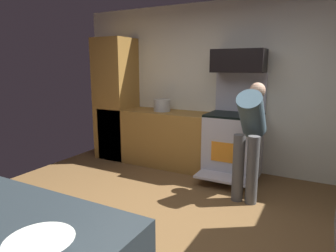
# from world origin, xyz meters

# --- Properties ---
(ground_plane) EXTENTS (5.20, 4.80, 0.02)m
(ground_plane) POSITION_xyz_m (0.00, 0.00, -0.01)
(ground_plane) COLOR brown
(wall_back) EXTENTS (5.20, 0.12, 2.60)m
(wall_back) POSITION_xyz_m (0.00, 2.34, 1.30)
(wall_back) COLOR silver
(wall_back) RESTS_ON ground
(lower_cabinet_run) EXTENTS (2.40, 0.60, 0.90)m
(lower_cabinet_run) POSITION_xyz_m (-0.90, 1.98, 0.45)
(lower_cabinet_run) COLOR #A17233
(lower_cabinet_run) RESTS_ON ground
(cabinet_column) EXTENTS (0.60, 0.60, 2.10)m
(cabinet_column) POSITION_xyz_m (-1.90, 1.98, 1.05)
(cabinet_column) COLOR #A17233
(cabinet_column) RESTS_ON ground
(oven_range) EXTENTS (0.76, 0.97, 1.54)m
(oven_range) POSITION_xyz_m (0.25, 1.97, 0.51)
(oven_range) COLOR #BABAC7
(oven_range) RESTS_ON ground
(microwave) EXTENTS (0.74, 0.38, 0.33)m
(microwave) POSITION_xyz_m (0.25, 2.06, 1.70)
(microwave) COLOR black
(microwave) RESTS_ON oven_range
(person_cook) EXTENTS (0.31, 0.66, 1.43)m
(person_cook) POSITION_xyz_m (0.63, 1.33, 0.85)
(person_cook) COLOR #525252
(person_cook) RESTS_ON ground
(mixing_bowl_small) EXTENTS (0.27, 0.27, 0.08)m
(mixing_bowl_small) POSITION_xyz_m (0.48, -1.57, 0.94)
(mixing_bowl_small) COLOR white
(mixing_bowl_small) RESTS_ON counter_island
(stock_pot) EXTENTS (0.28, 0.28, 0.20)m
(stock_pot) POSITION_xyz_m (-0.96, 1.98, 1.00)
(stock_pot) COLOR #B3B7B5
(stock_pot) RESTS_ON lower_cabinet_run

